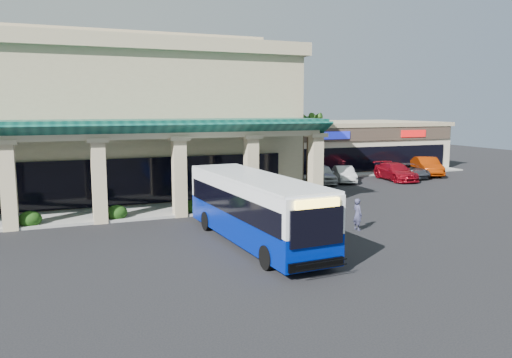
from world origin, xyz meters
name	(u,v)px	position (x,y,z in m)	size (l,w,h in m)	color
ground	(260,232)	(0.00, 0.00, 0.00)	(110.00, 110.00, 0.00)	black
main_building	(78,117)	(-8.00, 16.00, 5.67)	(30.80, 14.80, 11.35)	tan
arcade	(87,169)	(-8.00, 6.80, 2.85)	(30.00, 6.20, 5.70)	#0B4239
strip_mall	(330,144)	(18.00, 24.00, 2.45)	(22.50, 12.50, 4.90)	beige
palm_0	(308,148)	(8.50, 11.00, 3.30)	(2.40, 2.40, 6.60)	#254F15
palm_1	(302,150)	(9.50, 14.00, 2.90)	(2.40, 2.40, 5.80)	#254F15
broadleaf_tree	(258,152)	(7.50, 19.00, 2.41)	(2.60, 2.60, 4.81)	#15370C
transit_bus	(254,210)	(-1.08, -1.90, 1.60)	(2.67, 11.48, 3.21)	#00178C
pedestrian	(358,214)	(4.87, -1.51, 0.84)	(0.61, 0.40, 1.68)	#373856
car_silver	(322,174)	(11.25, 13.72, 0.80)	(1.88, 4.68, 1.59)	#A9A9A9
car_white	(344,174)	(13.40, 13.61, 0.69)	(1.46, 4.18, 1.38)	silver
car_red	(396,172)	(18.20, 12.85, 0.76)	(2.14, 5.27, 1.53)	maroon
car_gray	(408,171)	(20.32, 13.80, 0.66)	(2.18, 4.72, 1.31)	#363A41
car_extra	(427,166)	(23.02, 14.47, 0.87)	(1.84, 5.28, 1.74)	#972A03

